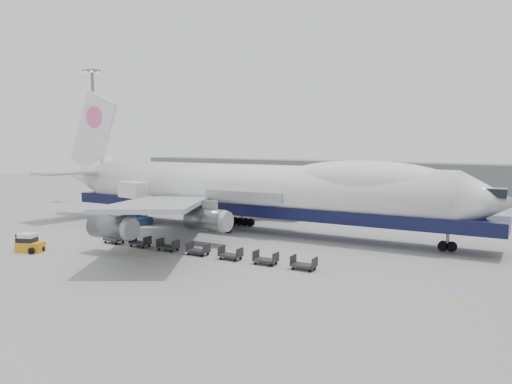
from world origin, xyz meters
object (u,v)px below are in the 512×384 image
Objects in this scene: airliner at (254,189)px; ground_worker at (17,242)px; catering_truck at (135,200)px; baggage_tug at (29,244)px.

ground_worker is (-16.95, -22.99, -4.73)m from airliner.
catering_truck is at bearing -8.96° from ground_worker.
baggage_tug is at bearing -96.83° from ground_worker.
airliner is at bearing 35.04° from baggage_tug.
baggage_tug is at bearing -123.41° from airliner.
ground_worker is at bearing -126.40° from airliner.
airliner is 37.32× the size of ground_worker.
baggage_tug reaches higher than ground_worker.
catering_truck is at bearing -168.95° from airliner.
catering_truck is (-17.83, -3.48, -2.18)m from airliner.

